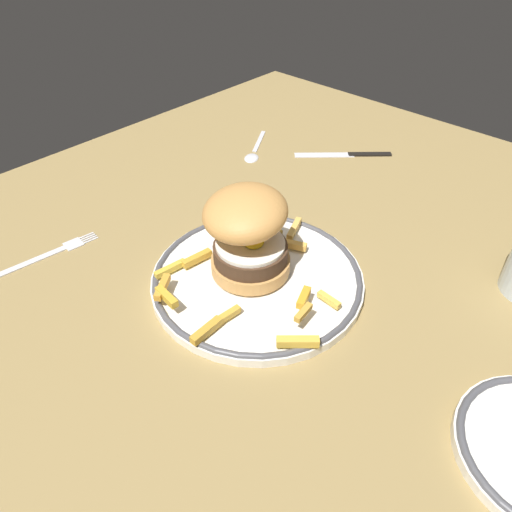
{
  "coord_description": "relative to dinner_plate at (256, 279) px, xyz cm",
  "views": [
    {
      "loc": [
        -32.92,
        -29.2,
        41.57
      ],
      "look_at": [
        -0.26,
        1.09,
        4.6
      ],
      "focal_mm": 33.1,
      "sensor_mm": 36.0,
      "label": 1
    }
  ],
  "objects": [
    {
      "name": "dinner_plate",
      "position": [
        0.0,
        0.0,
        0.0
      ],
      "size": [
        27.08,
        27.08,
        1.6
      ],
      "color": "white",
      "rests_on": "ground_plane"
    },
    {
      "name": "knife",
      "position": [
        37.64,
        10.83,
        -0.58
      ],
      "size": [
        13.51,
        14.06,
        0.7
      ],
      "color": "black",
      "rests_on": "ground_plane"
    },
    {
      "name": "burger",
      "position": [
        0.14,
        1.64,
        6.3
      ],
      "size": [
        11.26,
        11.23,
        11.4
      ],
      "color": "tan",
      "rests_on": "dinner_plate"
    },
    {
      "name": "fork",
      "position": [
        -15.06,
        24.95,
        -0.66
      ],
      "size": [
        14.46,
        3.16,
        0.36
      ],
      "color": "silver",
      "rests_on": "ground_plane"
    },
    {
      "name": "fries_pile",
      "position": [
        -1.52,
        0.63,
        1.42
      ],
      "size": [
        25.84,
        22.7,
        2.17
      ],
      "color": "gold",
      "rests_on": "dinner_plate"
    },
    {
      "name": "ground_plane",
      "position": [
        0.26,
        -1.09,
        -2.84
      ],
      "size": [
        126.14,
        105.86,
        4.0
      ],
      "primitive_type": "cube",
      "color": "olive"
    },
    {
      "name": "spoon",
      "position": [
        25.44,
        24.31,
        -0.48
      ],
      "size": [
        12.28,
        8.31,
        0.9
      ],
      "color": "silver",
      "rests_on": "ground_plane"
    }
  ]
}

